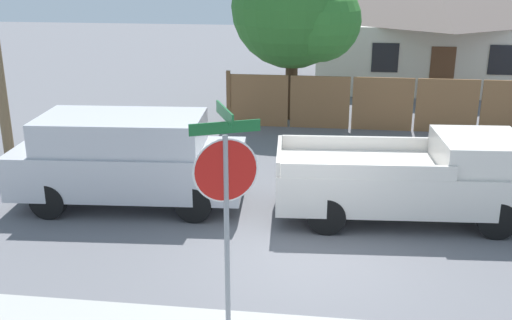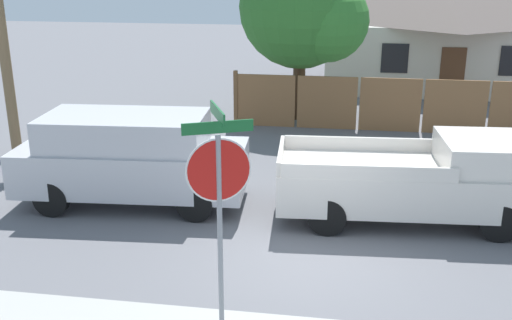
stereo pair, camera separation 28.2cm
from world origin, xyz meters
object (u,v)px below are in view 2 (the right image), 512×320
object	(u,v)px
oak_tree	(306,10)
red_suv	(131,157)
house	(442,33)
orange_pickup	(418,180)
stop_sign	(219,189)

from	to	relation	value
oak_tree	red_suv	world-z (taller)	oak_tree
house	oak_tree	size ratio (longest dim) A/B	1.82
red_suv	orange_pickup	size ratio (longest dim) A/B	0.94
house	oak_tree	bearing A→B (deg)	-125.46
oak_tree	orange_pickup	xyz separation A→B (m)	(2.90, -7.76, -2.71)
orange_pickup	oak_tree	bearing A→B (deg)	106.68
orange_pickup	stop_sign	world-z (taller)	stop_sign
house	stop_sign	size ratio (longest dim) A/B	3.05
oak_tree	red_suv	size ratio (longest dim) A/B	1.13
house	orange_pickup	xyz separation A→B (m)	(-2.35, -15.14, -1.26)
oak_tree	orange_pickup	size ratio (longest dim) A/B	1.06
house	red_suv	world-z (taller)	house
red_suv	orange_pickup	xyz separation A→B (m)	(6.03, 0.02, -0.19)
oak_tree	orange_pickup	world-z (taller)	oak_tree
red_suv	stop_sign	size ratio (longest dim) A/B	1.48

